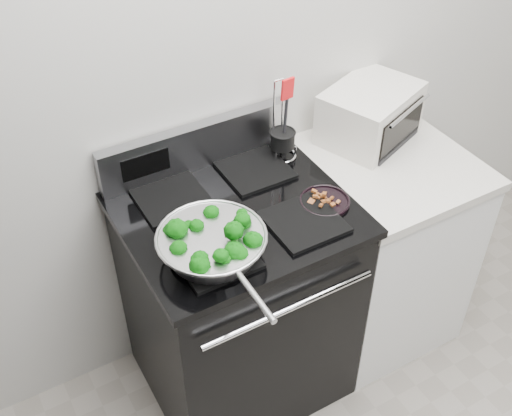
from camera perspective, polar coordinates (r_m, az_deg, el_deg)
back_wall at (r=2.38m, az=0.57°, el=14.13°), size 4.00×0.02×2.70m
gas_range at (r=2.56m, az=-1.59°, el=-8.09°), size 0.79×0.69×1.13m
counter at (r=2.86m, az=10.61°, el=-3.24°), size 0.62×0.68×0.92m
skillet at (r=2.04m, az=-3.93°, el=-3.17°), size 0.36×0.57×0.08m
broccoli_pile at (r=2.02m, az=-3.98°, el=-2.72°), size 0.28×0.28×0.10m
bacon_plate at (r=2.27m, az=6.14°, el=0.79°), size 0.18×0.18×0.04m
utensil_holder at (r=2.45m, az=2.37°, el=5.79°), size 0.11×0.11×0.34m
toaster_oven at (r=2.63m, az=10.11°, el=8.26°), size 0.46×0.41×0.22m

